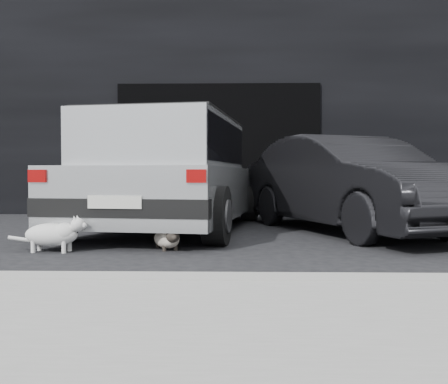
{
  "coord_description": "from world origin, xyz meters",
  "views": [
    {
      "loc": [
        1.35,
        -5.94,
        0.8
      ],
      "look_at": [
        1.23,
        -0.7,
        0.62
      ],
      "focal_mm": 40.0,
      "sensor_mm": 36.0,
      "label": 1
    }
  ],
  "objects_px": {
    "cat_siamese": "(168,239)",
    "cat_white": "(55,234)",
    "silver_hatchback": "(170,169)",
    "second_car": "(350,184)"
  },
  "relations": [
    {
      "from": "cat_siamese",
      "to": "cat_white",
      "type": "xyz_separation_m",
      "value": [
        -1.14,
        -0.19,
        0.07
      ]
    },
    {
      "from": "silver_hatchback",
      "to": "second_car",
      "type": "bearing_deg",
      "value": 3.0
    },
    {
      "from": "second_car",
      "to": "silver_hatchback",
      "type": "bearing_deg",
      "value": 153.3
    },
    {
      "from": "silver_hatchback",
      "to": "cat_white",
      "type": "bearing_deg",
      "value": -105.54
    },
    {
      "from": "cat_siamese",
      "to": "cat_white",
      "type": "bearing_deg",
      "value": -13.06
    },
    {
      "from": "second_car",
      "to": "cat_siamese",
      "type": "distance_m",
      "value": 2.89
    },
    {
      "from": "cat_siamese",
      "to": "second_car",
      "type": "bearing_deg",
      "value": -166.87
    },
    {
      "from": "silver_hatchback",
      "to": "cat_white",
      "type": "distance_m",
      "value": 2.39
    },
    {
      "from": "silver_hatchback",
      "to": "cat_siamese",
      "type": "xyz_separation_m",
      "value": [
        0.22,
        -1.89,
        -0.77
      ]
    },
    {
      "from": "cat_siamese",
      "to": "cat_white",
      "type": "relative_size",
      "value": 0.82
    }
  ]
}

